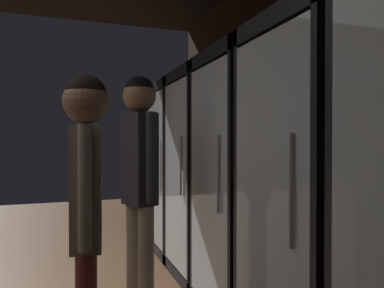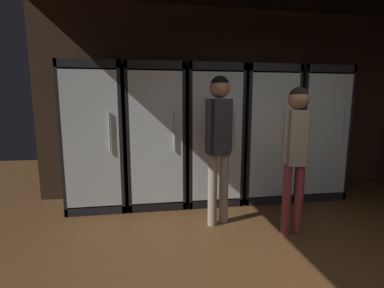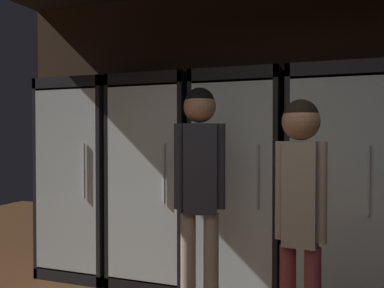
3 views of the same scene
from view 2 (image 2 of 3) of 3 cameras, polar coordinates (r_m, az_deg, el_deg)
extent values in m
cube|color=#382619|center=(4.36, 9.91, 8.42)|extent=(6.00, 0.06, 2.80)
cube|color=black|center=(4.14, -18.74, 1.96)|extent=(0.74, 0.04, 1.92)
cube|color=black|center=(3.90, -24.58, 1.24)|extent=(0.04, 0.68, 1.92)
cube|color=black|center=(3.78, -14.29, 1.54)|extent=(0.04, 0.68, 1.92)
cube|color=black|center=(3.82, -20.25, 15.05)|extent=(0.74, 0.68, 0.10)
cube|color=black|center=(4.04, -18.84, -11.52)|extent=(0.74, 0.68, 0.10)
cube|color=white|center=(4.11, -18.81, 1.91)|extent=(0.66, 0.02, 1.68)
cube|color=silver|center=(3.50, -20.47, 0.71)|extent=(0.66, 0.02, 1.68)
cylinder|color=#B2B2B7|center=(3.43, -17.00, 2.34)|extent=(0.02, 0.02, 0.50)
cube|color=silver|center=(4.01, -18.90, -10.58)|extent=(0.64, 0.60, 0.02)
cylinder|color=#336B38|center=(3.99, -21.19, -8.98)|extent=(0.07, 0.07, 0.22)
cylinder|color=#336B38|center=(3.95, -21.31, -6.93)|extent=(0.03, 0.03, 0.07)
cylinder|color=#2D2D33|center=(3.99, -21.19, -8.92)|extent=(0.07, 0.07, 0.08)
cylinder|color=brown|center=(3.95, -16.66, -9.22)|extent=(0.08, 0.08, 0.19)
cylinder|color=brown|center=(3.91, -16.74, -7.45)|extent=(0.02, 0.02, 0.06)
cylinder|color=beige|center=(3.95, -16.65, -9.54)|extent=(0.08, 0.08, 0.07)
cube|color=silver|center=(3.90, -19.20, -4.77)|extent=(0.64, 0.60, 0.02)
cylinder|color=#194723|center=(3.89, -21.76, -3.15)|extent=(0.08, 0.08, 0.22)
cylinder|color=#194723|center=(3.86, -21.88, -0.99)|extent=(0.03, 0.03, 0.08)
cylinder|color=tan|center=(3.89, -21.74, -3.50)|extent=(0.08, 0.08, 0.06)
cylinder|color=#9EAD99|center=(3.89, -16.75, -3.01)|extent=(0.08, 0.08, 0.20)
cylinder|color=#9EAD99|center=(3.86, -16.85, -0.88)|extent=(0.03, 0.03, 0.09)
cylinder|color=beige|center=(3.89, -16.73, -3.37)|extent=(0.08, 0.08, 0.08)
cube|color=silver|center=(3.82, -19.52, 1.32)|extent=(0.64, 0.60, 0.02)
cylinder|color=black|center=(3.87, -23.04, 2.96)|extent=(0.07, 0.07, 0.22)
cylinder|color=black|center=(3.86, -23.17, 5.16)|extent=(0.03, 0.03, 0.08)
cylinder|color=#2D2D33|center=(3.87, -23.03, 2.89)|extent=(0.07, 0.07, 0.08)
cylinder|color=#9EAD99|center=(3.81, -20.95, 3.09)|extent=(0.07, 0.07, 0.23)
cylinder|color=#9EAD99|center=(3.80, -21.09, 5.50)|extent=(0.02, 0.02, 0.09)
cylinder|color=#2D2D33|center=(3.81, -20.95, 3.02)|extent=(0.07, 0.07, 0.09)
cylinder|color=#194723|center=(3.78, -18.34, 3.09)|extent=(0.07, 0.07, 0.22)
cylinder|color=#194723|center=(3.77, -18.45, 5.47)|extent=(0.02, 0.02, 0.09)
cylinder|color=#2D2D33|center=(3.78, -18.32, 2.78)|extent=(0.07, 0.07, 0.08)
cylinder|color=#194723|center=(3.76, -16.06, 3.11)|extent=(0.07, 0.07, 0.21)
cylinder|color=#194723|center=(3.75, -16.16, 5.34)|extent=(0.02, 0.02, 0.08)
cylinder|color=#B2332D|center=(3.76, -16.06, 3.03)|extent=(0.07, 0.07, 0.07)
cube|color=silver|center=(3.80, -19.84, 7.58)|extent=(0.64, 0.60, 0.02)
cylinder|color=brown|center=(3.80, -22.54, 9.00)|extent=(0.07, 0.07, 0.19)
cylinder|color=brown|center=(3.81, -22.66, 11.00)|extent=(0.03, 0.03, 0.07)
cylinder|color=#B2332D|center=(3.80, -22.53, 8.77)|extent=(0.07, 0.07, 0.05)
cylinder|color=gray|center=(3.75, -17.66, 9.28)|extent=(0.07, 0.07, 0.19)
cylinder|color=gray|center=(3.76, -17.76, 11.46)|extent=(0.03, 0.03, 0.09)
cylinder|color=beige|center=(3.75, -17.66, 9.34)|extent=(0.08, 0.08, 0.08)
cube|color=black|center=(4.08, -7.75, 2.26)|extent=(0.74, 0.04, 1.92)
cube|color=black|center=(3.77, -12.96, 1.58)|extent=(0.04, 0.68, 1.92)
cube|color=black|center=(3.79, -2.32, 1.83)|extent=(0.04, 0.68, 1.92)
cube|color=black|center=(3.76, -7.92, 15.61)|extent=(0.74, 0.68, 0.10)
cube|color=black|center=(3.98, -7.35, -11.41)|extent=(0.74, 0.68, 0.10)
cube|color=white|center=(4.05, -7.74, 2.21)|extent=(0.66, 0.02, 1.68)
cube|color=silver|center=(3.44, -7.48, 1.04)|extent=(0.66, 0.02, 1.68)
cylinder|color=#B2B2B7|center=(3.41, -3.76, 2.67)|extent=(0.02, 0.02, 0.50)
cube|color=silver|center=(3.95, -7.37, -10.46)|extent=(0.64, 0.60, 0.02)
cylinder|color=#336B38|center=(3.93, -10.94, -9.13)|extent=(0.08, 0.08, 0.18)
cylinder|color=#336B38|center=(3.89, -11.00, -7.16)|extent=(0.03, 0.03, 0.10)
cylinder|color=#B2332D|center=(3.93, -10.94, -9.04)|extent=(0.08, 0.08, 0.05)
cylinder|color=gray|center=(3.87, -8.49, -8.97)|extent=(0.06, 0.06, 0.23)
cylinder|color=gray|center=(3.83, -8.54, -6.77)|extent=(0.02, 0.02, 0.08)
cylinder|color=#B2332D|center=(3.87, -8.49, -8.82)|extent=(0.07, 0.07, 0.06)
cylinder|color=#336B38|center=(3.96, -6.39, -8.70)|extent=(0.06, 0.06, 0.21)
cylinder|color=#336B38|center=(3.91, -6.42, -6.56)|extent=(0.03, 0.03, 0.10)
cylinder|color=#2D2D33|center=(3.96, -6.38, -8.78)|extent=(0.07, 0.07, 0.08)
cylinder|color=brown|center=(3.96, -4.03, -8.66)|extent=(0.08, 0.08, 0.21)
cylinder|color=brown|center=(3.92, -4.05, -6.76)|extent=(0.02, 0.02, 0.06)
cylinder|color=#B2332D|center=(3.96, -4.03, -8.71)|extent=(0.08, 0.08, 0.08)
cube|color=silver|center=(3.81, -7.54, -2.52)|extent=(0.64, 0.60, 0.02)
cylinder|color=#9EAD99|center=(3.79, -11.26, -1.04)|extent=(0.07, 0.07, 0.19)
cylinder|color=#9EAD99|center=(3.77, -11.32, 1.13)|extent=(0.03, 0.03, 0.10)
cylinder|color=tan|center=(3.79, -11.26, -0.92)|extent=(0.07, 0.07, 0.06)
cylinder|color=#9EAD99|center=(3.76, -8.79, -0.85)|extent=(0.07, 0.07, 0.22)
cylinder|color=#9EAD99|center=(3.73, -8.84, 1.57)|extent=(0.02, 0.02, 0.10)
cylinder|color=#2D2D33|center=(3.75, -8.79, -0.70)|extent=(0.07, 0.07, 0.06)
cylinder|color=gray|center=(3.78, -6.46, -1.03)|extent=(0.07, 0.07, 0.18)
cylinder|color=gray|center=(3.76, -6.49, 0.81)|extent=(0.02, 0.02, 0.06)
cylinder|color=tan|center=(3.78, -6.45, -1.24)|extent=(0.07, 0.07, 0.05)
cylinder|color=gray|center=(3.84, -4.13, -0.62)|extent=(0.08, 0.08, 0.21)
cylinder|color=gray|center=(3.82, -4.15, 1.42)|extent=(0.03, 0.03, 0.06)
cylinder|color=tan|center=(3.85, -4.12, -0.82)|extent=(0.08, 0.08, 0.05)
cube|color=silver|center=(3.74, -7.71, 5.87)|extent=(0.64, 0.60, 0.02)
cylinder|color=#9EAD99|center=(3.78, -11.38, 7.61)|extent=(0.08, 0.08, 0.22)
cylinder|color=#9EAD99|center=(3.78, -11.45, 9.88)|extent=(0.02, 0.02, 0.08)
cylinder|color=white|center=(3.78, -11.37, 7.20)|extent=(0.08, 0.08, 0.06)
cylinder|color=gray|center=(3.69, -9.11, 7.73)|extent=(0.07, 0.07, 0.23)
cylinder|color=gray|center=(3.69, -9.17, 10.02)|extent=(0.03, 0.03, 0.06)
cylinder|color=white|center=(3.69, -9.10, 7.36)|extent=(0.07, 0.07, 0.07)
cylinder|color=black|center=(3.74, -6.64, 7.68)|extent=(0.06, 0.06, 0.22)
cylinder|color=black|center=(3.74, -6.68, 9.84)|extent=(0.02, 0.02, 0.07)
cylinder|color=tan|center=(3.74, -6.64, 7.70)|extent=(0.06, 0.06, 0.06)
cylinder|color=#9EAD99|center=(3.78, -4.12, 7.62)|extent=(0.07, 0.07, 0.20)
cylinder|color=#9EAD99|center=(3.78, -4.15, 9.61)|extent=(0.02, 0.02, 0.06)
cylinder|color=white|center=(3.78, -4.12, 7.31)|extent=(0.07, 0.07, 0.08)
cube|color=black|center=(4.17, 3.15, 2.47)|extent=(0.74, 0.04, 1.92)
cube|color=black|center=(3.80, -1.00, 1.86)|extent=(0.04, 0.68, 1.92)
cube|color=black|center=(3.96, 9.10, 2.03)|extent=(0.04, 0.68, 1.92)
cube|color=black|center=(3.86, 4.31, 15.49)|extent=(0.74, 0.68, 0.10)
cube|color=black|center=(4.07, 4.01, -10.87)|extent=(0.74, 0.68, 0.10)
cube|color=white|center=(4.14, 3.24, 2.43)|extent=(0.66, 0.02, 1.68)
cube|color=silver|center=(3.55, 5.37, 1.32)|extent=(0.66, 0.02, 1.68)
cylinder|color=#B2B2B7|center=(3.57, 8.94, 2.86)|extent=(0.02, 0.02, 0.50)
cube|color=silver|center=(4.05, 4.02, -9.93)|extent=(0.64, 0.60, 0.02)
cylinder|color=#336B38|center=(3.92, 0.82, -8.67)|extent=(0.06, 0.06, 0.23)
cylinder|color=#336B38|center=(3.88, 0.83, -6.48)|extent=(0.02, 0.02, 0.08)
cylinder|color=beige|center=(3.92, 0.82, -8.63)|extent=(0.06, 0.06, 0.06)
cylinder|color=#9EAD99|center=(4.04, 2.87, -8.46)|extent=(0.06, 0.06, 0.19)
cylinder|color=#9EAD99|center=(4.00, 2.88, -6.58)|extent=(0.02, 0.02, 0.09)
cylinder|color=#2D2D33|center=(4.04, 2.87, -8.62)|extent=(0.07, 0.07, 0.06)
cylinder|color=#194723|center=(4.05, 5.18, -8.45)|extent=(0.08, 0.08, 0.18)
cylinder|color=#194723|center=(4.02, 5.20, -6.58)|extent=(0.03, 0.03, 0.09)
cylinder|color=white|center=(4.05, 5.18, -8.46)|extent=(0.08, 0.08, 0.06)
cylinder|color=#194723|center=(4.09, 7.21, -8.22)|extent=(0.08, 0.08, 0.20)
cylinder|color=#194723|center=(4.05, 7.25, -6.29)|extent=(0.03, 0.03, 0.09)
cylinder|color=#B2332D|center=(4.09, 7.21, -8.31)|extent=(0.08, 0.08, 0.07)
cube|color=silver|center=(3.91, 4.11, -2.18)|extent=(0.64, 0.60, 0.02)
cylinder|color=brown|center=(3.86, 1.06, -0.71)|extent=(0.08, 0.08, 0.19)
cylinder|color=brown|center=(3.84, 1.06, 1.28)|extent=(0.03, 0.03, 0.08)
cylinder|color=beige|center=(3.86, 1.06, -0.84)|extent=(0.08, 0.08, 0.06)
cylinder|color=black|center=(3.87, 4.07, -0.62)|extent=(0.08, 0.08, 0.20)
cylinder|color=black|center=(3.85, 4.09, 1.45)|extent=(0.03, 0.03, 0.08)
cylinder|color=#B2332D|center=(3.87, 4.07, -0.60)|extent=(0.08, 0.08, 0.06)
cylinder|color=#9EAD99|center=(3.97, 7.10, -0.37)|extent=(0.07, 0.07, 0.21)
cylinder|color=#9EAD99|center=(3.95, 7.14, 1.73)|extent=(0.02, 0.02, 0.08)
cylinder|color=#2D2D33|center=(3.97, 7.09, -0.51)|extent=(0.07, 0.07, 0.07)
cube|color=silver|center=(3.84, 4.20, 6.01)|extent=(0.64, 0.60, 0.02)
cylinder|color=#194723|center=(3.75, 1.05, 7.49)|extent=(0.07, 0.07, 0.18)
cylinder|color=#194723|center=(3.75, 1.05, 9.39)|extent=(0.02, 0.02, 0.06)
cylinder|color=#2D2D33|center=(3.75, 1.05, 7.48)|extent=(0.07, 0.07, 0.06)
cylinder|color=black|center=(3.79, 4.36, 7.88)|extent=(0.07, 0.07, 0.24)
cylinder|color=black|center=(3.79, 4.39, 10.15)|extent=(0.03, 0.03, 0.07)
cylinder|color=beige|center=(3.79, 4.36, 7.50)|extent=(0.08, 0.08, 0.09)
cylinder|color=#336B38|center=(3.88, 7.45, 7.80)|extent=(0.08, 0.08, 0.23)
cylinder|color=#336B38|center=(3.88, 7.49, 10.08)|extent=(0.03, 0.03, 0.08)
cylinder|color=#B2332D|center=(3.88, 7.44, 7.58)|extent=(0.08, 0.08, 0.07)
cube|color=black|center=(4.41, 13.24, 2.59)|extent=(0.74, 0.04, 1.92)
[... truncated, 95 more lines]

